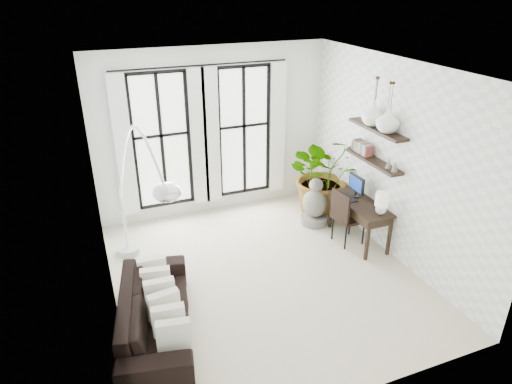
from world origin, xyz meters
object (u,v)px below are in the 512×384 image
plant (325,174)px  desk (362,206)px  arc_lamp (137,163)px  sofa (155,312)px  buddha (315,205)px  desk_chair (345,214)px

plant → desk: plant is taller
desk → arc_lamp: 3.87m
sofa → buddha: 3.82m
desk → arc_lamp: size_ratio=0.50×
plant → desk_chair: bearing=-101.0°
desk → buddha: desk is taller
buddha → desk_chair: bearing=-80.7°
arc_lamp → buddha: bearing=13.7°
desk → plant: bearing=92.2°
plant → buddha: size_ratio=1.80×
sofa → desk: 3.89m
desk_chair → buddha: size_ratio=1.08×
sofa → desk: size_ratio=1.75×
plant → desk_chair: (-0.22, -1.15, -0.26)m
sofa → plant: size_ratio=1.33×
sofa → plant: (3.70, 2.19, 0.51)m
plant → buddha: 0.66m
plant → sofa: bearing=-149.4°
desk_chair → buddha: bearing=94.1°
desk → buddha: bearing=114.2°
desk → desk_chair: size_ratio=1.27×
plant → buddha: plant is taller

